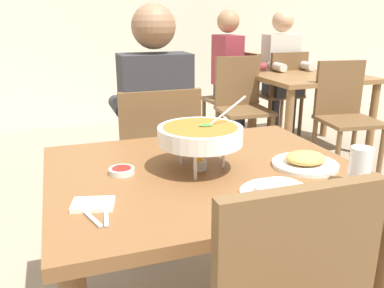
% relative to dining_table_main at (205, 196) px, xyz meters
% --- Properties ---
extents(dining_table_main, '(1.11, 0.91, 0.72)m').
position_rel_dining_table_main_xyz_m(dining_table_main, '(0.00, 0.00, 0.00)').
color(dining_table_main, brown).
rests_on(dining_table_main, ground_plane).
extents(chair_diner_main, '(0.44, 0.44, 0.90)m').
position_rel_dining_table_main_xyz_m(chair_diner_main, '(-0.00, 0.74, -0.10)').
color(chair_diner_main, brown).
rests_on(chair_diner_main, ground_plane).
extents(diner_main, '(0.40, 0.45, 1.31)m').
position_rel_dining_table_main_xyz_m(diner_main, '(0.00, 0.77, 0.14)').
color(diner_main, '#2D2D38').
rests_on(diner_main, ground_plane).
extents(curry_bowl, '(0.33, 0.30, 0.26)m').
position_rel_dining_table_main_xyz_m(curry_bowl, '(-0.02, 0.00, 0.24)').
color(curry_bowl, silver).
rests_on(curry_bowl, dining_table_main).
extents(rice_plate, '(0.24, 0.24, 0.06)m').
position_rel_dining_table_main_xyz_m(rice_plate, '(0.13, -0.29, 0.13)').
color(rice_plate, white).
rests_on(rice_plate, dining_table_main).
extents(appetizer_plate, '(0.24, 0.24, 0.06)m').
position_rel_dining_table_main_xyz_m(appetizer_plate, '(0.36, -0.09, 0.13)').
color(appetizer_plate, white).
rests_on(appetizer_plate, dining_table_main).
extents(sauce_dish, '(0.09, 0.09, 0.02)m').
position_rel_dining_table_main_xyz_m(sauce_dish, '(-0.29, 0.05, 0.12)').
color(sauce_dish, white).
rests_on(sauce_dish, dining_table_main).
extents(napkin_folded, '(0.14, 0.11, 0.02)m').
position_rel_dining_table_main_xyz_m(napkin_folded, '(-0.42, -0.18, 0.12)').
color(napkin_folded, white).
rests_on(napkin_folded, dining_table_main).
extents(fork_utensil, '(0.06, 0.17, 0.01)m').
position_rel_dining_table_main_xyz_m(fork_utensil, '(-0.44, -0.23, 0.11)').
color(fork_utensil, silver).
rests_on(fork_utensil, dining_table_main).
extents(spoon_utensil, '(0.03, 0.17, 0.01)m').
position_rel_dining_table_main_xyz_m(spoon_utensil, '(-0.39, -0.23, 0.11)').
color(spoon_utensil, silver).
rests_on(spoon_utensil, dining_table_main).
extents(drink_glass, '(0.07, 0.07, 0.13)m').
position_rel_dining_table_main_xyz_m(drink_glass, '(0.42, -0.30, 0.17)').
color(drink_glass, silver).
rests_on(drink_glass, dining_table_main).
extents(dining_table_far, '(1.00, 0.80, 0.72)m').
position_rel_dining_table_main_xyz_m(dining_table_far, '(1.79, 1.92, -0.02)').
color(dining_table_far, brown).
rests_on(dining_table_far, ground_plane).
extents(chair_bg_left, '(0.48, 0.48, 0.90)m').
position_rel_dining_table_main_xyz_m(chair_bg_left, '(1.27, 2.44, -0.10)').
color(chair_bg_left, brown).
rests_on(chair_bg_left, ground_plane).
extents(chair_bg_middle, '(0.44, 0.44, 0.90)m').
position_rel_dining_table_main_xyz_m(chair_bg_middle, '(1.79, 2.43, -0.10)').
color(chair_bg_middle, brown).
rests_on(chair_bg_middle, ground_plane).
extents(chair_bg_right, '(0.49, 0.49, 0.90)m').
position_rel_dining_table_main_xyz_m(chair_bg_right, '(1.76, 1.41, -0.10)').
color(chair_bg_right, brown).
rests_on(chair_bg_right, ground_plane).
extents(chair_bg_corner, '(0.46, 0.46, 0.90)m').
position_rel_dining_table_main_xyz_m(chair_bg_corner, '(1.11, 2.01, -0.10)').
color(chair_bg_corner, brown).
rests_on(chair_bg_corner, ground_plane).
extents(patron_bg_left, '(0.45, 0.40, 1.31)m').
position_rel_dining_table_main_xyz_m(patron_bg_left, '(1.21, 2.48, 0.14)').
color(patron_bg_left, '#2D2D38').
rests_on(patron_bg_left, ground_plane).
extents(patron_bg_middle, '(0.40, 0.45, 1.31)m').
position_rel_dining_table_main_xyz_m(patron_bg_middle, '(1.78, 2.45, 0.14)').
color(patron_bg_middle, '#2D2D38').
rests_on(patron_bg_middle, ground_plane).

